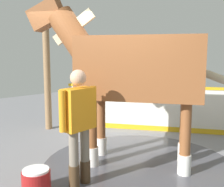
# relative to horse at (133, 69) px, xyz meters

# --- Properties ---
(ground_plane) EXTENTS (16.00, 16.00, 0.02)m
(ground_plane) POSITION_rel_horse_xyz_m (-0.06, 0.12, -1.58)
(ground_plane) COLOR gray
(wet_patch) EXTENTS (3.17, 3.17, 0.00)m
(wet_patch) POSITION_rel_horse_xyz_m (0.07, -0.10, -1.57)
(wet_patch) COLOR #4C4C54
(wet_patch) RESTS_ON ground
(barrier_wall) EXTENTS (2.28, 3.51, 1.07)m
(barrier_wall) POSITION_rel_horse_xyz_m (1.80, 1.00, -1.08)
(barrier_wall) COLOR silver
(barrier_wall) RESTS_ON ground
(roof_post_near) EXTENTS (0.16, 0.16, 2.93)m
(roof_post_near) POSITION_rel_horse_xyz_m (0.14, 2.82, -0.11)
(roof_post_near) COLOR olive
(roof_post_near) RESTS_ON ground
(horse) EXTENTS (2.07, 2.90, 2.74)m
(horse) POSITION_rel_horse_xyz_m (0.00, 0.00, 0.00)
(horse) COLOR brown
(horse) RESTS_ON ground
(handler) EXTENTS (0.65, 0.27, 1.61)m
(handler) POSITION_rel_horse_xyz_m (-1.11, -0.03, -0.65)
(handler) COLOR #47331E
(handler) RESTS_ON ground
(wash_bucket) EXTENTS (0.38, 0.38, 0.32)m
(wash_bucket) POSITION_rel_horse_xyz_m (-1.65, 0.21, -1.42)
(wash_bucket) COLOR maroon
(wash_bucket) RESTS_ON ground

